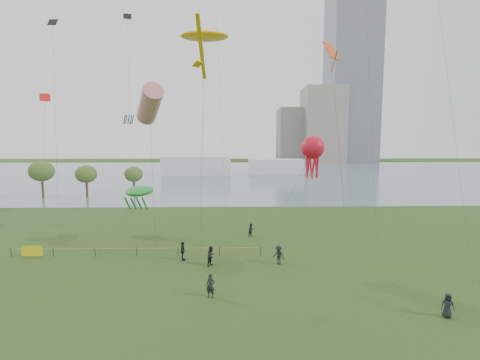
{
  "coord_description": "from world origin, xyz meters",
  "views": [
    {
      "loc": [
        -0.64,
        -17.42,
        11.11
      ],
      "look_at": [
        0.0,
        10.0,
        8.0
      ],
      "focal_mm": 26.0,
      "sensor_mm": 36.0,
      "label": 1
    }
  ],
  "objects": [
    {
      "name": "ground_plane",
      "position": [
        0.0,
        0.0,
        0.0
      ],
      "size": [
        400.0,
        400.0,
        0.0
      ],
      "primitive_type": "plane",
      "color": "#1E3611"
    },
    {
      "name": "lake",
      "position": [
        0.0,
        100.0,
        0.02
      ],
      "size": [
        400.0,
        120.0,
        0.08
      ],
      "primitive_type": "cube",
      "color": "slate",
      "rests_on": "ground_plane"
    },
    {
      "name": "tower",
      "position": [
        62.0,
        168.0,
        60.0
      ],
      "size": [
        24.0,
        24.0,
        120.0
      ],
      "primitive_type": "cube",
      "color": "slate",
      "rests_on": "ground_plane"
    },
    {
      "name": "building_mid",
      "position": [
        46.0,
        162.0,
        19.0
      ],
      "size": [
        20.0,
        20.0,
        38.0
      ],
      "primitive_type": "cube",
      "color": "gray",
      "rests_on": "ground_plane"
    },
    {
      "name": "building_low",
      "position": [
        32.0,
        168.0,
        14.0
      ],
      "size": [
        16.0,
        18.0,
        28.0
      ],
      "primitive_type": "cube",
      "color": "slate",
      "rests_on": "ground_plane"
    },
    {
      "name": "pavilion_left",
      "position": [
        -12.0,
        95.0,
        3.0
      ],
      "size": [
        22.0,
        8.0,
        6.0
      ],
      "primitive_type": "cube",
      "color": "silver",
      "rests_on": "ground_plane"
    },
    {
      "name": "pavilion_right",
      "position": [
        14.0,
        98.0,
        2.5
      ],
      "size": [
        18.0,
        7.0,
        5.0
      ],
      "primitive_type": "cube",
      "color": "silver",
      "rests_on": "ground_plane"
    },
    {
      "name": "trees",
      "position": [
        -35.25,
        49.12,
        4.87
      ],
      "size": [
        30.13,
        14.24,
        7.26
      ],
      "color": "#3B2B1A",
      "rests_on": "ground_plane"
    },
    {
      "name": "fence",
      "position": [
        -16.01,
        15.42,
        0.55
      ],
      "size": [
        24.07,
        0.07,
        1.05
      ],
      "color": "black",
      "rests_on": "ground_plane"
    },
    {
      "name": "spectator_a",
      "position": [
        -2.5,
        12.63,
        0.89
      ],
      "size": [
        1.02,
        1.08,
        1.77
      ],
      "primitive_type": "imported",
      "rotation": [
        0.0,
        0.0,
        1.03
      ],
      "color": "black",
      "rests_on": "ground_plane"
    },
    {
      "name": "spectator_b",
      "position": [
        3.55,
        12.82,
        0.86
      ],
      "size": [
        1.26,
        1.18,
        1.71
      ],
      "primitive_type": "imported",
      "rotation": [
        0.0,
        0.0,
        -0.67
      ],
      "color": "black",
      "rests_on": "ground_plane"
    },
    {
      "name": "spectator_c",
      "position": [
        -5.25,
        14.08,
        0.89
      ],
      "size": [
        0.52,
        1.07,
        1.78
      ],
      "primitive_type": "imported",
      "rotation": [
        0.0,
        0.0,
        1.65
      ],
      "color": "black",
      "rests_on": "ground_plane"
    },
    {
      "name": "spectator_d",
      "position": [
        12.93,
        3.1,
        0.78
      ],
      "size": [
        0.89,
        0.72,
        1.57
      ],
      "primitive_type": "imported",
      "rotation": [
        0.0,
        0.0,
        -0.34
      ],
      "color": "black",
      "rests_on": "ground_plane"
    },
    {
      "name": "spectator_f",
      "position": [
        -2.19,
        6.26,
        0.86
      ],
      "size": [
        0.71,
        0.55,
        1.72
      ],
      "primitive_type": "imported",
      "rotation": [
        0.0,
        0.0,
        -0.23
      ],
      "color": "black",
      "rests_on": "ground_plane"
    },
    {
      "name": "spectator_g",
      "position": [
        1.58,
        22.04,
        0.77
      ],
      "size": [
        0.95,
        0.93,
        1.55
      ],
      "primitive_type": "imported",
      "rotation": [
        0.0,
        0.0,
        0.67
      ],
      "color": "black",
      "rests_on": "ground_plane"
    },
    {
      "name": "kite_stingray",
      "position": [
        -3.45,
        19.92,
        21.79
      ],
      "size": [
        5.01,
        10.52,
        22.27
      ],
      "rotation": [
        0.0,
        0.0,
        0.43
      ],
      "color": "#3F3F42"
    },
    {
      "name": "kite_windsock",
      "position": [
        -8.91,
        18.27,
        14.76
      ],
      "size": [
        4.37,
        5.29,
        16.76
      ],
      "rotation": [
        0.0,
        0.0,
        -0.0
      ],
      "color": "#3F3F42"
    },
    {
      "name": "kite_creature",
      "position": [
        -10.07,
        17.89,
        5.99
      ],
      "size": [
        5.03,
        5.45,
        6.48
      ],
      "rotation": [
        0.0,
        0.0,
        0.02
      ],
      "color": "#3F3F42"
    },
    {
      "name": "kite_octopus",
      "position": [
        7.02,
        15.42,
        10.4
      ],
      "size": [
        6.51,
        2.88,
        11.58
      ],
      "rotation": [
        0.0,
        0.0,
        0.41
      ],
      "color": "#3F3F42"
    },
    {
      "name": "kite_delta",
      "position": [
        7.02,
        9.68,
        17.15
      ],
      "size": [
        3.08,
        14.99,
        18.76
      ],
      "rotation": [
        0.0,
        0.0,
        0.17
      ],
      "color": "#3F3F42"
    },
    {
      "name": "small_kites",
      "position": [
        -3.97,
        19.22,
        23.87
      ],
      "size": [
        36.76,
        12.65,
        14.12
      ],
      "color": "black"
    }
  ]
}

